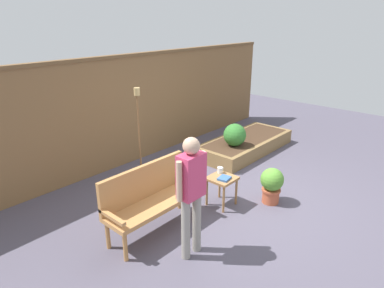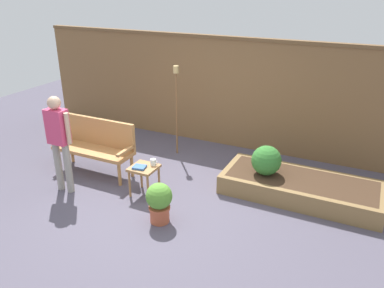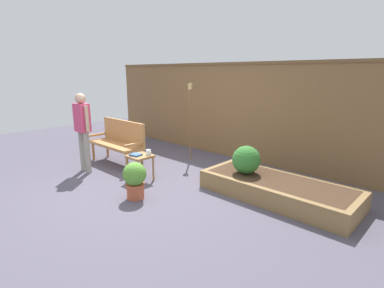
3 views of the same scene
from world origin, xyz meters
TOP-DOWN VIEW (x-y plane):
  - ground_plane at (0.00, 0.00)m, footprint 14.00×14.00m
  - fence_back at (0.00, 2.60)m, footprint 8.40×0.14m
  - garden_bench at (-1.52, 0.47)m, footprint 1.44×0.48m
  - side_table at (-0.34, 0.13)m, footprint 0.40×0.40m
  - cup_on_table at (-0.24, 0.25)m, footprint 0.13×0.09m
  - book_on_table at (-0.37, 0.06)m, footprint 0.21×0.19m
  - potted_boxwood at (0.25, -0.42)m, footprint 0.37×0.37m
  - raised_planter_bed at (1.87, 1.14)m, footprint 2.40×1.00m
  - shrub_near_bench at (1.32, 1.06)m, footprint 0.47×0.47m
  - tiki_torch at (-0.62, 1.74)m, footprint 0.10×0.10m
  - person_by_bench at (-1.55, -0.32)m, footprint 0.47×0.20m

SIDE VIEW (x-z plane):
  - ground_plane at x=0.00m, z-range 0.00..0.00m
  - raised_planter_bed at x=1.87m, z-range 0.00..0.30m
  - potted_boxwood at x=0.25m, z-range 0.04..0.62m
  - side_table at x=-0.34m, z-range 0.16..0.64m
  - book_on_table at x=-0.37m, z-range 0.48..0.51m
  - cup_on_table at x=-0.24m, z-range 0.48..0.58m
  - shrub_near_bench at x=1.32m, z-range 0.30..0.77m
  - garden_bench at x=-1.52m, z-range 0.07..1.01m
  - person_by_bench at x=-1.55m, z-range 0.15..1.71m
  - fence_back at x=0.00m, z-range 0.01..2.17m
  - tiki_torch at x=-0.62m, z-range 0.32..2.02m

